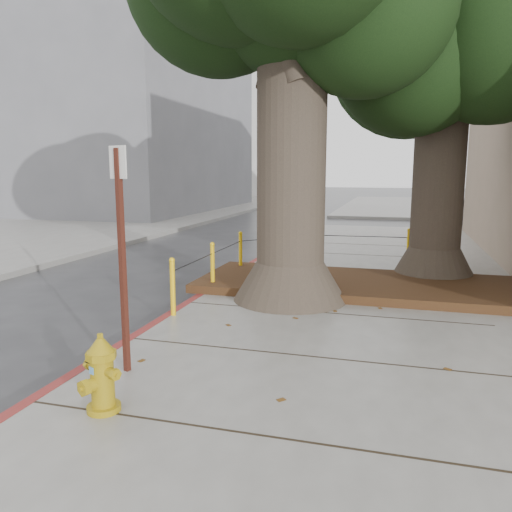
{
  "coord_description": "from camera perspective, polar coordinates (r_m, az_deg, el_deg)",
  "views": [
    {
      "loc": [
        1.5,
        -5.92,
        2.45
      ],
      "look_at": [
        -0.65,
        1.67,
        1.1
      ],
      "focal_mm": 35.0,
      "sensor_mm": 36.0,
      "label": 1
    }
  ],
  "objects": [
    {
      "name": "ground",
      "position": [
        6.58,
        1.48,
        -12.15
      ],
      "size": [
        140.0,
        140.0,
        0.0
      ],
      "primitive_type": "plane",
      "color": "#28282B",
      "rests_on": "ground"
    },
    {
      "name": "sidewalk_far",
      "position": [
        36.28,
        23.01,
        5.2
      ],
      "size": [
        16.0,
        20.0,
        0.15
      ],
      "primitive_type": "cube",
      "color": "slate",
      "rests_on": "ground"
    },
    {
      "name": "curb_red",
      "position": [
        9.42,
        -6.59,
        -4.95
      ],
      "size": [
        0.14,
        26.0,
        0.16
      ],
      "primitive_type": "cube",
      "color": "maroon",
      "rests_on": "ground"
    },
    {
      "name": "planter_bed",
      "position": [
        10.08,
        12.01,
        -3.22
      ],
      "size": [
        6.4,
        2.6,
        0.16
      ],
      "primitive_type": "cube",
      "color": "black",
      "rests_on": "sidewalk_main"
    },
    {
      "name": "building_far_grey",
      "position": [
        32.62,
        -15.26,
        15.64
      ],
      "size": [
        12.0,
        16.0,
        12.0
      ],
      "primitive_type": "cube",
      "color": "slate",
      "rests_on": "ground"
    },
    {
      "name": "building_far_white",
      "position": [
        54.41,
        -4.28,
        15.02
      ],
      "size": [
        12.0,
        18.0,
        15.0
      ],
      "primitive_type": "cube",
      "color": "silver",
      "rests_on": "ground"
    },
    {
      "name": "tree_far",
      "position": [
        11.58,
        22.72,
        21.82
      ],
      "size": [
        4.5,
        3.8,
        7.17
      ],
      "color": "#4C3F33",
      "rests_on": "sidewalk_main"
    },
    {
      "name": "bollard_ring",
      "position": [
        10.71,
        2.81,
        0.11
      ],
      "size": [
        3.79,
        5.39,
        0.95
      ],
      "color": "yellow",
      "rests_on": "sidewalk_main"
    },
    {
      "name": "fire_hydrant",
      "position": [
        5.13,
        -17.23,
        -12.74
      ],
      "size": [
        0.42,
        0.42,
        0.78
      ],
      "rotation": [
        0.0,
        0.0,
        -0.4
      ],
      "color": "#AF9012",
      "rests_on": "sidewalk_main"
    },
    {
      "name": "signpost",
      "position": [
        5.77,
        -15.09,
        0.95
      ],
      "size": [
        0.25,
        0.1,
        2.57
      ],
      "rotation": [
        0.0,
        0.0,
        -0.32
      ],
      "color": "#471911",
      "rests_on": "sidewalk_main"
    },
    {
      "name": "car_silver",
      "position": [
        24.96,
        24.4,
        4.77
      ],
      "size": [
        3.95,
        1.61,
        1.34
      ],
      "primitive_type": "imported",
      "rotation": [
        0.0,
        0.0,
        1.58
      ],
      "color": "#99999E",
      "rests_on": "ground"
    },
    {
      "name": "car_dark",
      "position": [
        29.58,
        -13.43,
        5.75
      ],
      "size": [
        1.96,
        3.87,
        1.08
      ],
      "primitive_type": "imported",
      "rotation": [
        0.0,
        0.0,
        -0.12
      ],
      "color": "black",
      "rests_on": "ground"
    }
  ]
}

